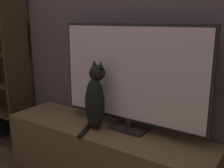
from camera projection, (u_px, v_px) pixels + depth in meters
The scene contains 4 objects.
wall_back at pixel (124, 5), 1.83m from camera, with size 4.80×0.05×2.60m.
tv_stand at pixel (104, 158), 1.88m from camera, with size 1.55×0.42×0.46m.
tv at pixel (130, 76), 1.71m from camera, with size 1.06×0.15×0.71m.
cat at pixel (95, 100), 1.77m from camera, with size 0.17×0.29×0.48m.
Camera 1 is at (1.01, -0.40, 1.20)m, focal length 42.00 mm.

